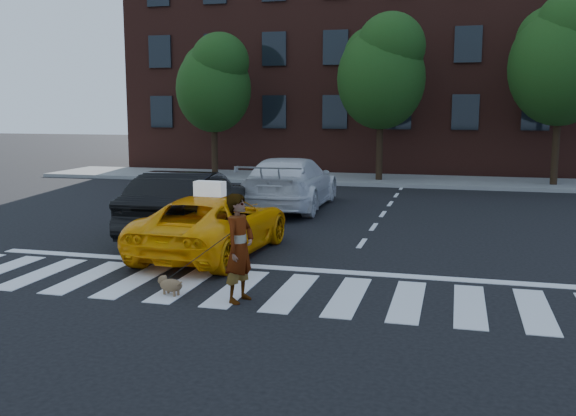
% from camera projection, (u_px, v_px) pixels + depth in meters
% --- Properties ---
extents(ground, '(120.00, 120.00, 0.00)m').
position_uv_depth(ground, '(237.00, 288.00, 11.42)').
color(ground, black).
rests_on(ground, ground).
extents(crosswalk, '(13.00, 2.40, 0.01)m').
position_uv_depth(crosswalk, '(237.00, 288.00, 11.42)').
color(crosswalk, silver).
rests_on(crosswalk, ground).
extents(stop_line, '(12.00, 0.30, 0.01)m').
position_uv_depth(stop_line, '(263.00, 267.00, 12.95)').
color(stop_line, silver).
rests_on(stop_line, ground).
extents(sidewalk_far, '(30.00, 4.00, 0.15)m').
position_uv_depth(sidewalk_far, '(369.00, 180.00, 28.13)').
color(sidewalk_far, slate).
rests_on(sidewalk_far, ground).
extents(building, '(26.00, 10.00, 12.00)m').
position_uv_depth(building, '(390.00, 55.00, 34.38)').
color(building, '#4B231A').
rests_on(building, ground).
extents(tree_left, '(3.39, 3.38, 6.50)m').
position_uv_depth(tree_left, '(214.00, 80.00, 28.73)').
color(tree_left, black).
rests_on(tree_left, ground).
extents(tree_mid, '(3.69, 3.69, 7.10)m').
position_uv_depth(tree_mid, '(382.00, 68.00, 26.78)').
color(tree_mid, black).
rests_on(tree_mid, ground).
extents(tree_right, '(4.00, 4.00, 7.70)m').
position_uv_depth(tree_right, '(563.00, 54.00, 24.95)').
color(tree_right, black).
rests_on(tree_right, ground).
extents(taxi, '(2.44, 4.83, 1.31)m').
position_uv_depth(taxi, '(214.00, 224.00, 14.06)').
color(taxi, '#FFA305').
rests_on(taxi, ground).
extents(black_sedan, '(1.89, 5.00, 1.63)m').
position_uv_depth(black_sedan, '(188.00, 203.00, 16.16)').
color(black_sedan, black).
rests_on(black_sedan, ground).
extents(white_suv, '(2.45, 5.72, 1.64)m').
position_uv_depth(white_suv, '(291.00, 183.00, 20.45)').
color(white_suv, silver).
rests_on(white_suv, ground).
extents(woman, '(0.58, 0.74, 1.81)m').
position_uv_depth(woman, '(239.00, 248.00, 10.53)').
color(woman, '#999999').
rests_on(woman, ground).
extents(dog, '(0.55, 0.35, 0.32)m').
position_uv_depth(dog, '(169.00, 284.00, 10.99)').
color(dog, olive).
rests_on(dog, ground).
extents(taxi_sign, '(0.66, 0.32, 0.32)m').
position_uv_depth(taxi_sign, '(210.00, 189.00, 13.74)').
color(taxi_sign, white).
rests_on(taxi_sign, taxi).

